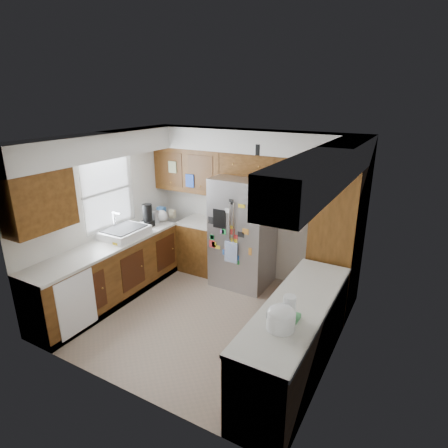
% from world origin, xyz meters
% --- Properties ---
extents(floor, '(3.60, 3.60, 0.00)m').
position_xyz_m(floor, '(0.00, 0.00, 0.00)').
color(floor, gray).
rests_on(floor, ground).
extents(room_shell, '(3.64, 3.24, 2.52)m').
position_xyz_m(room_shell, '(-0.11, 0.36, 1.82)').
color(room_shell, silver).
rests_on(room_shell, ground).
extents(left_counter_run, '(1.36, 3.20, 0.92)m').
position_xyz_m(left_counter_run, '(-1.36, 0.03, 0.43)').
color(left_counter_run, '#3F240C').
rests_on(left_counter_run, ground).
extents(right_counter_run, '(0.63, 2.25, 0.92)m').
position_xyz_m(right_counter_run, '(1.50, -0.47, 0.42)').
color(right_counter_run, '#3F240C').
rests_on(right_counter_run, ground).
extents(pantry, '(0.60, 0.90, 2.15)m').
position_xyz_m(pantry, '(1.50, 1.15, 1.07)').
color(pantry, '#3F240C').
rests_on(pantry, ground).
extents(fridge, '(0.90, 0.79, 1.80)m').
position_xyz_m(fridge, '(-0.00, 1.20, 0.90)').
color(fridge, '#97969B').
rests_on(fridge, ground).
extents(bridge_cabinet, '(0.96, 0.34, 0.35)m').
position_xyz_m(bridge_cabinet, '(0.00, 1.43, 1.98)').
color(bridge_cabinet, '#3F240C').
rests_on(bridge_cabinet, fridge).
extents(fridge_top_items, '(0.61, 0.28, 0.26)m').
position_xyz_m(fridge_top_items, '(0.06, 1.36, 2.27)').
color(fridge_top_items, '#2232A7').
rests_on(fridge_top_items, bridge_cabinet).
extents(sink_assembly, '(0.52, 0.70, 0.37)m').
position_xyz_m(sink_assembly, '(-1.50, 0.10, 0.99)').
color(sink_assembly, white).
rests_on(sink_assembly, left_counter_run).
extents(left_counter_clutter, '(0.33, 0.80, 0.38)m').
position_xyz_m(left_counter_clutter, '(-1.49, 0.84, 1.05)').
color(left_counter_clutter, black).
rests_on(left_counter_clutter, left_counter_run).
extents(rice_cooker, '(0.28, 0.27, 0.24)m').
position_xyz_m(rice_cooker, '(1.50, -0.99, 1.04)').
color(rice_cooker, white).
rests_on(rice_cooker, right_counter_run).
extents(paper_towel, '(0.12, 0.12, 0.27)m').
position_xyz_m(paper_towel, '(1.52, -0.83, 1.06)').
color(paper_towel, white).
rests_on(paper_towel, right_counter_run).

